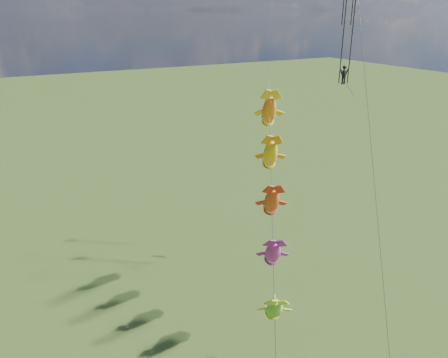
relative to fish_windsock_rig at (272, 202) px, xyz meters
name	(u,v)px	position (x,y,z in m)	size (l,w,h in m)	color
fish_windsock_rig	(272,202)	(0.00, 0.00, 0.00)	(8.00, 13.93, 17.75)	brown
parafoil_rig	(349,36)	(8.97, 3.92, 9.70)	(8.51, 15.88, 27.72)	brown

